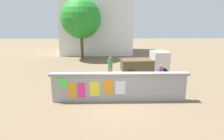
% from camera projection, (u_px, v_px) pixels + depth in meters
% --- Properties ---
extents(ground, '(60.00, 60.00, 0.00)m').
position_uv_depth(ground, '(114.00, 66.00, 17.81)').
color(ground, '#7A664C').
extents(poster_wall, '(7.19, 0.42, 1.54)m').
position_uv_depth(poster_wall, '(119.00, 87.00, 9.87)').
color(poster_wall, '#999999').
rests_on(poster_wall, ground).
extents(auto_rickshaw_truck, '(3.70, 1.75, 1.85)m').
position_uv_depth(auto_rickshaw_truck, '(147.00, 64.00, 14.82)').
color(auto_rickshaw_truck, black).
rests_on(auto_rickshaw_truck, ground).
extents(motorcycle, '(1.90, 0.56, 0.87)m').
position_uv_depth(motorcycle, '(121.00, 82.00, 11.61)').
color(motorcycle, black).
rests_on(motorcycle, ground).
extents(bicycle_near, '(1.67, 0.57, 0.95)m').
position_uv_depth(bicycle_near, '(85.00, 82.00, 12.04)').
color(bicycle_near, black).
rests_on(bicycle_near, ground).
extents(person_walking, '(0.40, 0.40, 1.62)m').
position_uv_depth(person_walking, '(110.00, 65.00, 13.85)').
color(person_walking, '#D83F72').
rests_on(person_walking, ground).
extents(person_bystander, '(0.40, 0.40, 1.62)m').
position_uv_depth(person_bystander, '(160.00, 75.00, 11.33)').
color(person_bystander, yellow).
rests_on(person_bystander, ground).
extents(tree_roadside, '(4.29, 4.29, 6.59)m').
position_uv_depth(tree_roadside, '(81.00, 18.00, 20.18)').
color(tree_roadside, brown).
rests_on(tree_roadside, ground).
extents(building_background, '(9.16, 7.07, 8.87)m').
position_uv_depth(building_background, '(97.00, 19.00, 25.13)').
color(building_background, white).
rests_on(building_background, ground).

